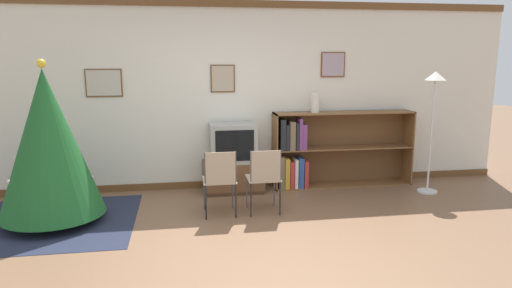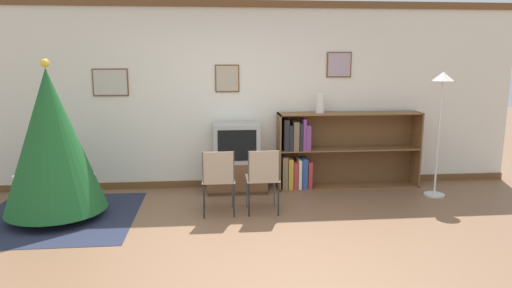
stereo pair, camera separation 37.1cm
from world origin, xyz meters
The scene contains 11 objects.
ground_plane centered at (0.00, 0.00, 0.00)m, with size 24.00×24.00×0.00m, color brown.
wall_back centered at (0.00, 2.30, 1.35)m, with size 8.62×0.11×2.70m.
area_rug centered at (-2.15, 1.08, 0.00)m, with size 1.85×1.87×0.01m.
christmas_tree centered at (-2.15, 1.08, 0.95)m, with size 1.17×1.17×1.89m.
tv_console centered at (0.07, 1.99, 0.22)m, with size 0.86×0.49×0.44m.
television centered at (0.07, 1.99, 0.72)m, with size 0.65×0.48×0.55m.
folding_chair_left centered at (-0.20, 0.98, 0.47)m, with size 0.40×0.40×0.82m.
folding_chair_right centered at (0.34, 0.98, 0.47)m, with size 0.40×0.40×0.82m.
bookshelf centered at (1.36, 2.07, 0.53)m, with size 2.10×0.36×1.11m.
vase centered at (1.29, 2.07, 1.26)m, with size 0.12×0.12×0.28m.
standing_lamp centered at (2.82, 1.50, 1.32)m, with size 0.28×0.28×1.72m.
Camera 2 is at (-0.26, -4.38, 1.93)m, focal length 32.00 mm.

